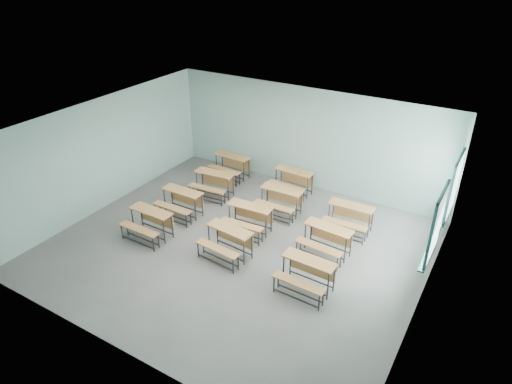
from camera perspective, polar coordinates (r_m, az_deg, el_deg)
room at (r=10.96m, az=-2.03°, el=-0.05°), size 9.04×8.04×3.24m
desk_unit_r0c0 at (r=12.26m, az=-13.25°, el=-3.43°), size 1.22×0.83×0.75m
desk_unit_r0c1 at (r=11.23m, az=-3.62°, el=-5.86°), size 1.28×0.92×0.75m
desk_unit_r0c2 at (r=10.26m, az=6.34°, el=-9.80°), size 1.24×0.85×0.75m
desk_unit_r1c0 at (r=13.05m, az=-9.42°, el=-0.94°), size 1.21×0.82×0.75m
desk_unit_r1c1 at (r=12.13m, az=-0.97°, el=-2.95°), size 1.25×0.88×0.75m
desk_unit_r1c2 at (r=11.40m, az=8.75°, el=-5.62°), size 1.26×0.89×0.75m
desk_unit_r2c0 at (r=13.94m, az=-5.40°, el=1.36°), size 1.27×0.91×0.75m
desk_unit_r2c1 at (r=12.97m, az=3.00°, el=-0.76°), size 1.22×0.83×0.75m
desk_unit_r2c2 at (r=12.41m, az=11.61°, el=-2.82°), size 1.23×0.84×0.75m
desk_unit_r3c0 at (r=15.06m, az=-3.20°, el=3.58°), size 1.24×0.87×0.75m
desk_unit_r3c1 at (r=14.07m, az=4.56°, el=1.66°), size 1.24×0.86×0.75m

